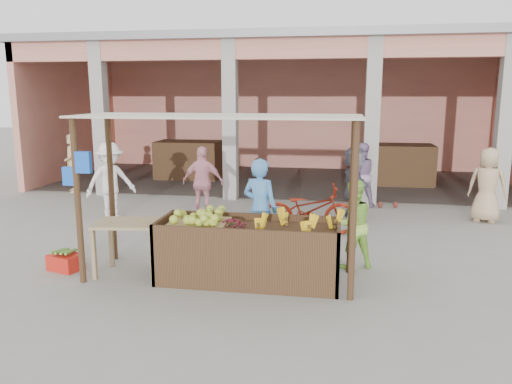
% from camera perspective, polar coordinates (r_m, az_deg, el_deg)
% --- Properties ---
extents(ground, '(60.00, 60.00, 0.00)m').
position_cam_1_polar(ground, '(7.48, -4.68, -9.82)').
color(ground, gray).
rests_on(ground, ground).
extents(market_building, '(14.40, 6.40, 4.20)m').
position_cam_1_polar(market_building, '(15.79, 3.45, 11.22)').
color(market_building, tan).
rests_on(market_building, ground).
extents(fruit_stall, '(2.60, 0.95, 0.80)m').
position_cam_1_polar(fruit_stall, '(7.25, -0.86, -7.13)').
color(fruit_stall, '#4D371F').
rests_on(fruit_stall, ground).
extents(stall_awning, '(4.09, 1.35, 2.39)m').
position_cam_1_polar(stall_awning, '(7.09, -4.93, 5.47)').
color(stall_awning, '#4D371F').
rests_on(stall_awning, ground).
extents(banana_heap, '(1.19, 0.65, 0.22)m').
position_cam_1_polar(banana_heap, '(7.01, 4.49, -3.47)').
color(banana_heap, yellow).
rests_on(banana_heap, fruit_stall).
extents(melon_tray, '(0.83, 0.72, 0.21)m').
position_cam_1_polar(melon_tray, '(7.26, -6.55, -3.07)').
color(melon_tray, tan).
rests_on(melon_tray, fruit_stall).
extents(berry_heap, '(0.44, 0.36, 0.14)m').
position_cam_1_polar(berry_heap, '(7.15, -2.76, -3.49)').
color(berry_heap, maroon).
rests_on(berry_heap, fruit_stall).
extents(side_table, '(1.09, 0.81, 0.81)m').
position_cam_1_polar(side_table, '(7.66, -14.18, -4.33)').
color(side_table, tan).
rests_on(side_table, ground).
extents(papaya_pile, '(0.68, 0.39, 0.19)m').
position_cam_1_polar(papaya_pile, '(7.60, -14.27, -2.61)').
color(papaya_pile, '#569330').
rests_on(papaya_pile, side_table).
extents(red_crate, '(0.55, 0.46, 0.25)m').
position_cam_1_polar(red_crate, '(8.31, -20.95, -7.49)').
color(red_crate, red).
rests_on(red_crate, ground).
extents(plantain_bundle, '(0.37, 0.26, 0.07)m').
position_cam_1_polar(plantain_bundle, '(8.26, -21.03, -6.44)').
color(plantain_bundle, '#5F9235').
rests_on(plantain_bundle, red_crate).
extents(produce_sacks, '(0.81, 0.50, 0.62)m').
position_cam_1_polar(produce_sacks, '(12.23, 14.89, -0.38)').
color(produce_sacks, maroon).
rests_on(produce_sacks, ground).
extents(vendor_blue, '(0.79, 0.68, 1.78)m').
position_cam_1_polar(vendor_blue, '(8.11, 0.48, -1.57)').
color(vendor_blue, '#549CE9').
rests_on(vendor_blue, ground).
extents(vendor_green, '(0.80, 0.64, 1.46)m').
position_cam_1_polar(vendor_green, '(7.86, 10.94, -3.36)').
color(vendor_green, '#9FDC50').
rests_on(vendor_green, ground).
extents(motorcycle, '(0.88, 1.98, 1.00)m').
position_cam_1_polar(motorcycle, '(9.67, 6.04, -1.89)').
color(motorcycle, maroon).
rests_on(motorcycle, ground).
extents(shopper_a, '(1.24, 1.20, 1.79)m').
position_cam_1_polar(shopper_a, '(11.17, -16.31, 1.54)').
color(shopper_a, white).
rests_on(shopper_a, ground).
extents(shopper_b, '(1.01, 0.58, 1.67)m').
position_cam_1_polar(shopper_b, '(10.90, -6.07, 1.38)').
color(shopper_b, pink).
rests_on(shopper_b, ground).
extents(shopper_c, '(0.98, 0.81, 1.76)m').
position_cam_1_polar(shopper_c, '(11.54, 24.97, 1.15)').
color(shopper_c, tan).
rests_on(shopper_c, ground).
extents(shopper_d, '(0.77, 1.59, 1.66)m').
position_cam_1_polar(shopper_d, '(10.90, 11.10, 1.22)').
color(shopper_d, '#565563').
rests_on(shopper_d, ground).
extents(shopper_e, '(0.76, 0.78, 1.67)m').
position_cam_1_polar(shopper_e, '(14.63, -20.31, 3.23)').
color(shopper_e, tan).
rests_on(shopper_e, ground).
extents(shopper_f, '(0.90, 0.62, 1.68)m').
position_cam_1_polar(shopper_f, '(12.17, 11.87, 2.26)').
color(shopper_f, '#9B80A9').
rests_on(shopper_f, ground).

